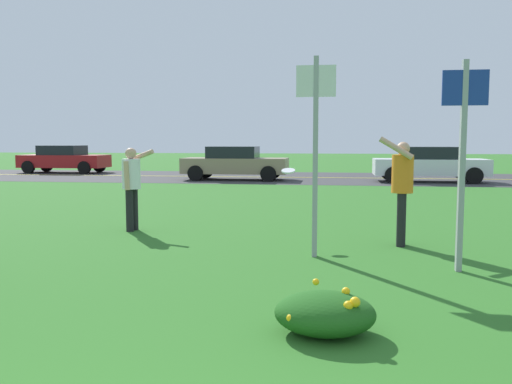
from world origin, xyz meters
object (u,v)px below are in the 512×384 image
(sign_post_by_roadside, at_px, (463,145))
(frisbee_white, at_px, (288,171))
(person_thrower_white_shirt, at_px, (132,181))
(car_white_center_right, at_px, (429,164))
(car_tan_center_left, at_px, (235,163))
(car_red_leftmost, at_px, (64,159))
(person_catcher_orange_shirt, at_px, (402,184))
(sign_post_near_path, at_px, (316,138))

(sign_post_by_roadside, distance_m, frisbee_white, 3.06)
(person_thrower_white_shirt, relative_size, car_white_center_right, 0.35)
(car_tan_center_left, bearing_deg, car_red_leftmost, 159.16)
(car_red_leftmost, distance_m, car_tan_center_left, 10.66)
(person_catcher_orange_shirt, height_order, car_white_center_right, person_catcher_orange_shirt)
(frisbee_white, height_order, car_red_leftmost, car_red_leftmost)
(car_tan_center_left, height_order, car_white_center_right, same)
(frisbee_white, distance_m, car_tan_center_left, 14.23)
(sign_post_by_roadside, xyz_separation_m, person_thrower_white_shirt, (-5.36, 2.38, -0.70))
(person_thrower_white_shirt, relative_size, car_red_leftmost, 0.35)
(sign_post_by_roadside, relative_size, car_red_leftmost, 0.60)
(car_red_leftmost, bearing_deg, person_thrower_white_shirt, -58.38)
(sign_post_near_path, relative_size, car_red_leftmost, 0.64)
(car_white_center_right, bearing_deg, person_catcher_orange_shirt, -101.18)
(person_thrower_white_shirt, distance_m, car_tan_center_left, 13.29)
(sign_post_by_roadside, relative_size, frisbee_white, 11.46)
(car_tan_center_left, bearing_deg, frisbee_white, -75.67)
(sign_post_near_path, relative_size, person_thrower_white_shirt, 1.85)
(sign_post_by_roadside, distance_m, car_red_leftmost, 25.11)
(person_thrower_white_shirt, bearing_deg, sign_post_by_roadside, -23.92)
(sign_post_near_path, distance_m, car_red_leftmost, 23.48)
(car_tan_center_left, xyz_separation_m, car_white_center_right, (8.13, 0.00, 0.00))
(person_thrower_white_shirt, distance_m, frisbee_white, 3.03)
(sign_post_near_path, height_order, car_red_leftmost, sign_post_near_path)
(sign_post_near_path, bearing_deg, frisbee_white, 111.47)
(person_catcher_orange_shirt, bearing_deg, car_tan_center_left, 110.94)
(person_catcher_orange_shirt, distance_m, car_tan_center_left, 15.01)
(frisbee_white, height_order, car_white_center_right, car_white_center_right)
(sign_post_near_path, xyz_separation_m, frisbee_white, (-0.50, 1.27, -0.55))
(person_thrower_white_shirt, height_order, car_red_leftmost, person_thrower_white_shirt)
(sign_post_by_roadside, height_order, person_thrower_white_shirt, sign_post_by_roadside)
(sign_post_by_roadside, bearing_deg, person_catcher_orange_shirt, 108.21)
(sign_post_near_path, height_order, car_tan_center_left, sign_post_near_path)
(sign_post_near_path, distance_m, car_white_center_right, 15.63)
(person_thrower_white_shirt, distance_m, car_red_leftmost, 20.04)
(person_thrower_white_shirt, height_order, person_catcher_orange_shirt, person_catcher_orange_shirt)
(person_catcher_orange_shirt, distance_m, car_white_center_right, 14.29)
(person_catcher_orange_shirt, bearing_deg, car_white_center_right, 78.82)
(sign_post_by_roadside, relative_size, car_white_center_right, 0.60)
(sign_post_near_path, distance_m, frisbee_white, 1.47)
(car_red_leftmost, bearing_deg, person_catcher_orange_shirt, -49.29)
(car_red_leftmost, bearing_deg, car_white_center_right, -11.84)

